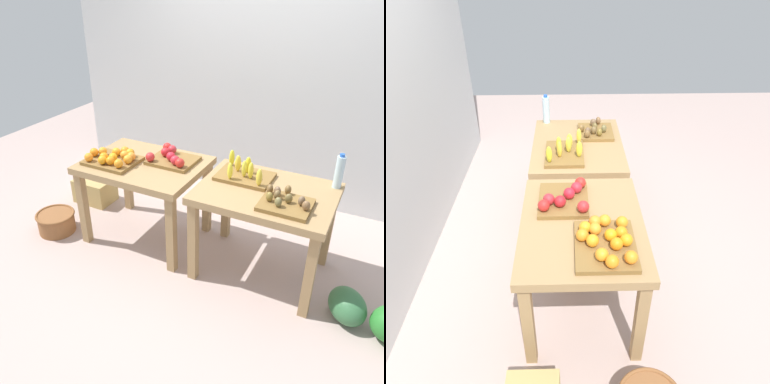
% 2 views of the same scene
% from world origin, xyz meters
% --- Properties ---
extents(ground_plane, '(8.00, 8.00, 0.00)m').
position_xyz_m(ground_plane, '(0.00, 0.00, 0.00)').
color(ground_plane, '#B39B94').
extents(back_wall, '(4.40, 0.12, 3.00)m').
position_xyz_m(back_wall, '(0.00, 1.35, 1.50)').
color(back_wall, silver).
rests_on(back_wall, ground_plane).
extents(display_table_left, '(1.04, 0.80, 0.77)m').
position_xyz_m(display_table_left, '(-0.56, 0.00, 0.66)').
color(display_table_left, '#9D7B50').
rests_on(display_table_left, ground_plane).
extents(display_table_right, '(1.04, 0.80, 0.77)m').
position_xyz_m(display_table_right, '(0.56, 0.00, 0.66)').
color(display_table_right, '#9D7B50').
rests_on(display_table_right, ground_plane).
extents(orange_bin, '(0.45, 0.36, 0.11)m').
position_xyz_m(orange_bin, '(-0.79, -0.13, 0.82)').
color(orange_bin, brown).
rests_on(orange_bin, display_table_left).
extents(apple_bin, '(0.41, 0.36, 0.11)m').
position_xyz_m(apple_bin, '(-0.35, 0.11, 0.81)').
color(apple_bin, brown).
rests_on(apple_bin, display_table_left).
extents(banana_crate, '(0.44, 0.32, 0.17)m').
position_xyz_m(banana_crate, '(0.33, 0.11, 0.82)').
color(banana_crate, brown).
rests_on(banana_crate, display_table_right).
extents(kiwi_bin, '(0.36, 0.32, 0.10)m').
position_xyz_m(kiwi_bin, '(0.75, -0.16, 0.81)').
color(kiwi_bin, brown).
rests_on(kiwi_bin, display_table_right).
extents(water_bottle, '(0.07, 0.07, 0.28)m').
position_xyz_m(water_bottle, '(1.02, 0.30, 0.91)').
color(water_bottle, silver).
rests_on(water_bottle, display_table_right).
extents(watermelon_pile, '(0.70, 0.43, 0.27)m').
position_xyz_m(watermelon_pile, '(1.47, -0.27, 0.13)').
color(watermelon_pile, '#27742A').
rests_on(watermelon_pile, ground_plane).
extents(wicker_basket, '(0.37, 0.37, 0.20)m').
position_xyz_m(wicker_basket, '(-1.40, -0.35, 0.11)').
color(wicker_basket, brown).
rests_on(wicker_basket, ground_plane).
extents(cardboard_produce_box, '(0.40, 0.30, 0.26)m').
position_xyz_m(cardboard_produce_box, '(-1.45, 0.30, 0.13)').
color(cardboard_produce_box, tan).
rests_on(cardboard_produce_box, ground_plane).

